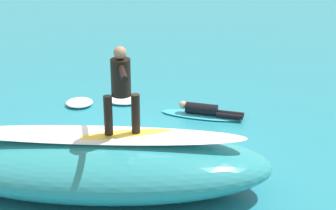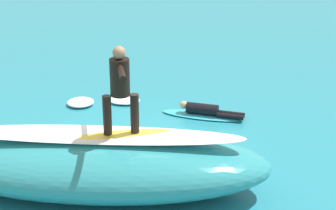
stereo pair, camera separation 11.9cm
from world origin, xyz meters
TOP-DOWN VIEW (x-y plane):
  - ground_plane at (0.00, 0.00)m, footprint 120.00×120.00m
  - wave_crest at (0.19, 1.76)m, footprint 6.96×3.65m
  - wave_foam_lip at (0.19, 1.76)m, footprint 5.68×1.93m
  - surfboard_riding at (-0.28, 1.66)m, footprint 2.16×1.32m
  - surfer_riding at (-0.28, 1.66)m, footprint 0.75×1.50m
  - surfboard_paddling at (-1.00, -2.32)m, footprint 2.10×0.60m
  - surfer_paddling at (-1.12, -2.32)m, footprint 1.65×0.33m
  - foam_patch_near at (2.29, -2.26)m, footprint 0.74×0.75m
  - foam_patch_far at (1.23, -2.72)m, footprint 0.92×0.71m

SIDE VIEW (x-z plane):
  - ground_plane at x=0.00m, z-range 0.00..0.00m
  - surfboard_paddling at x=-1.00m, z-range 0.00..0.07m
  - foam_patch_far at x=1.23m, z-range 0.00..0.13m
  - foam_patch_near at x=2.29m, z-range 0.00..0.15m
  - surfer_paddling at x=-1.12m, z-range 0.05..0.34m
  - wave_crest at x=0.19m, z-range 0.00..1.14m
  - wave_foam_lip at x=0.19m, z-range 1.14..1.22m
  - surfboard_riding at x=-0.28m, z-range 1.14..1.23m
  - surfer_riding at x=-0.28m, z-range 1.36..3.05m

